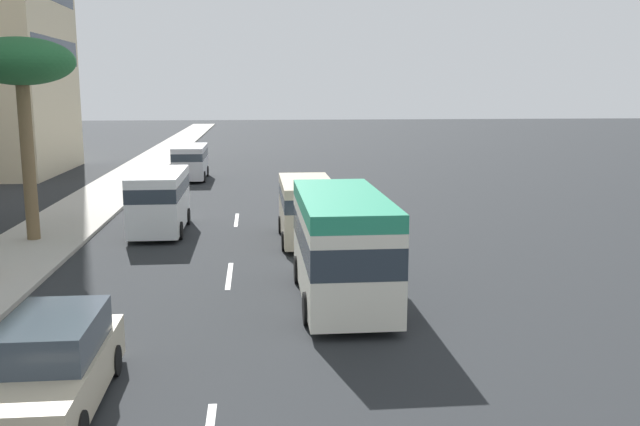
{
  "coord_description": "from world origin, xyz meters",
  "views": [
    {
      "loc": [
        -5.02,
        -0.87,
        5.86
      ],
      "look_at": [
        16.88,
        -2.97,
        1.88
      ],
      "focal_mm": 38.43,
      "sensor_mm": 36.0,
      "label": 1
    }
  ],
  "objects_px": {
    "car_fourth": "(52,367)",
    "palm_tree": "(21,66)",
    "minibus_fifth": "(342,243)",
    "van_third": "(160,198)",
    "van_lead": "(307,207)",
    "van_second": "(190,160)"
  },
  "relations": [
    {
      "from": "van_second",
      "to": "van_third",
      "type": "relative_size",
      "value": 0.98
    },
    {
      "from": "van_third",
      "to": "palm_tree",
      "type": "xyz_separation_m",
      "value": [
        -1.58,
        4.63,
        5.26
      ]
    },
    {
      "from": "van_lead",
      "to": "minibus_fifth",
      "type": "xyz_separation_m",
      "value": [
        -7.75,
        -0.38,
        0.29
      ]
    },
    {
      "from": "van_lead",
      "to": "van_third",
      "type": "height_order",
      "value": "van_third"
    },
    {
      "from": "van_lead",
      "to": "car_fourth",
      "type": "bearing_deg",
      "value": 157.28
    },
    {
      "from": "car_fourth",
      "to": "palm_tree",
      "type": "distance_m",
      "value": 16.39
    },
    {
      "from": "van_second",
      "to": "car_fourth",
      "type": "distance_m",
      "value": 33.12
    },
    {
      "from": "van_lead",
      "to": "minibus_fifth",
      "type": "bearing_deg",
      "value": -177.21
    },
    {
      "from": "car_fourth",
      "to": "palm_tree",
      "type": "relative_size",
      "value": 0.62
    },
    {
      "from": "van_lead",
      "to": "van_third",
      "type": "bearing_deg",
      "value": 68.96
    },
    {
      "from": "van_third",
      "to": "minibus_fifth",
      "type": "height_order",
      "value": "minibus_fifth"
    },
    {
      "from": "van_lead",
      "to": "car_fourth",
      "type": "height_order",
      "value": "van_lead"
    },
    {
      "from": "van_third",
      "to": "minibus_fifth",
      "type": "relative_size",
      "value": 0.8
    },
    {
      "from": "van_lead",
      "to": "van_third",
      "type": "distance_m",
      "value": 6.36
    },
    {
      "from": "van_third",
      "to": "van_second",
      "type": "bearing_deg",
      "value": -179.13
    },
    {
      "from": "van_lead",
      "to": "van_second",
      "type": "height_order",
      "value": "van_lead"
    },
    {
      "from": "van_third",
      "to": "van_lead",
      "type": "bearing_deg",
      "value": 68.96
    },
    {
      "from": "car_fourth",
      "to": "minibus_fifth",
      "type": "height_order",
      "value": "minibus_fifth"
    },
    {
      "from": "van_second",
      "to": "minibus_fifth",
      "type": "distance_m",
      "value": 27.83
    },
    {
      "from": "van_lead",
      "to": "palm_tree",
      "type": "distance_m",
      "value": 11.86
    },
    {
      "from": "car_fourth",
      "to": "palm_tree",
      "type": "xyz_separation_m",
      "value": [
        14.53,
        4.78,
        5.89
      ]
    },
    {
      "from": "van_lead",
      "to": "minibus_fifth",
      "type": "height_order",
      "value": "minibus_fifth"
    }
  ]
}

